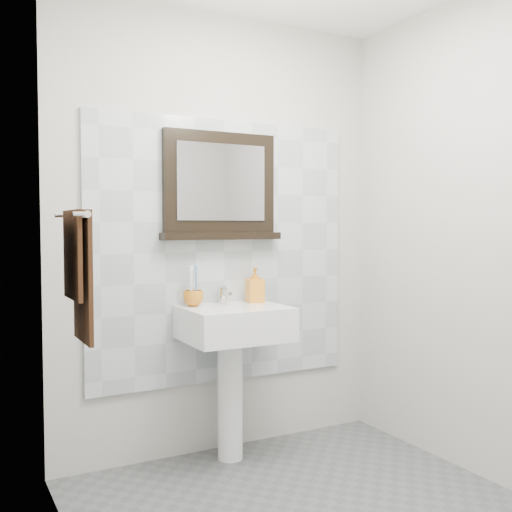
{
  "coord_description": "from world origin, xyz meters",
  "views": [
    {
      "loc": [
        -1.46,
        -2.03,
        1.3
      ],
      "look_at": [
        -0.08,
        0.55,
        1.15
      ],
      "focal_mm": 42.0,
      "sensor_mm": 36.0,
      "label": 1
    }
  ],
  "objects": [
    {
      "name": "hand_towel",
      "position": [
        -0.94,
        0.5,
        1.13
      ],
      "size": [
        0.06,
        0.3,
        0.55
      ],
      "color": "black",
      "rests_on": "towel_bar"
    },
    {
      "name": "toothbrush_cup",
      "position": [
        -0.23,
        0.99,
        0.9
      ],
      "size": [
        0.15,
        0.15,
        0.09
      ],
      "primitive_type": "imported",
      "rotation": [
        0.0,
        0.0,
        -0.43
      ],
      "color": "#C87217",
      "rests_on": "pedestal_sink"
    },
    {
      "name": "framed_mirror",
      "position": [
        -0.04,
        1.06,
        1.51
      ],
      "size": [
        0.71,
        0.11,
        0.61
      ],
      "color": "black",
      "rests_on": "back_wall"
    },
    {
      "name": "back_wall",
      "position": [
        0.0,
        1.1,
        1.25
      ],
      "size": [
        2.0,
        0.01,
        2.5
      ],
      "primitive_type": "cube",
      "color": "#B9B6B0",
      "rests_on": "ground"
    },
    {
      "name": "right_wall",
      "position": [
        1.0,
        0.0,
        1.25
      ],
      "size": [
        0.01,
        2.2,
        2.5
      ],
      "primitive_type": "cube",
      "color": "#B9B6B0",
      "rests_on": "ground"
    },
    {
      "name": "toothbrushes",
      "position": [
        -0.23,
        0.99,
        0.98
      ],
      "size": [
        0.05,
        0.04,
        0.21
      ],
      "color": "white",
      "rests_on": "toothbrush_cup"
    },
    {
      "name": "towel_bar",
      "position": [
        -0.95,
        0.5,
        1.34
      ],
      "size": [
        0.07,
        0.4,
        0.03
      ],
      "color": "silver",
      "rests_on": "left_wall"
    },
    {
      "name": "splashback",
      "position": [
        0.0,
        1.09,
        1.15
      ],
      "size": [
        1.6,
        0.02,
        1.5
      ],
      "primitive_type": "cube",
      "color": "#B2BCC1",
      "rests_on": "back_wall"
    },
    {
      "name": "soap_dispenser",
      "position": [
        0.14,
        0.98,
        0.96
      ],
      "size": [
        0.1,
        0.1,
        0.2
      ],
      "primitive_type": "imported",
      "rotation": [
        0.0,
        0.0,
        -0.13
      ],
      "color": "orange",
      "rests_on": "pedestal_sink"
    },
    {
      "name": "pedestal_sink",
      "position": [
        -0.04,
        0.87,
        0.68
      ],
      "size": [
        0.55,
        0.44,
        0.96
      ],
      "color": "white",
      "rests_on": "ground"
    },
    {
      "name": "left_wall",
      "position": [
        -1.0,
        0.0,
        1.25
      ],
      "size": [
        0.01,
        2.2,
        2.5
      ],
      "primitive_type": "cube",
      "color": "#B9B6B0",
      "rests_on": "ground"
    }
  ]
}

